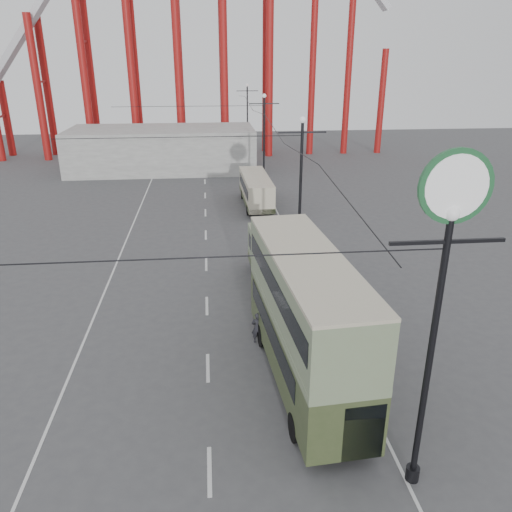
{
  "coord_description": "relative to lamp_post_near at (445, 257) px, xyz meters",
  "views": [
    {
      "loc": [
        -0.71,
        -14.91,
        12.86
      ],
      "look_at": [
        1.72,
        9.7,
        3.0
      ],
      "focal_mm": 35.0,
      "sensor_mm": 36.0,
      "label": 1
    }
  ],
  "objects": [
    {
      "name": "fairground_shed",
      "position": [
        -11.6,
        50.0,
        -5.36
      ],
      "size": [
        22.0,
        10.0,
        5.0
      ],
      "primitive_type": "cube",
      "color": "gray",
      "rests_on": "ground"
    },
    {
      "name": "pedestrian",
      "position": [
        -4.18,
        8.95,
        -7.07
      ],
      "size": [
        0.6,
        0.42,
        1.58
      ],
      "primitive_type": "imported",
      "rotation": [
        0.0,
        0.0,
        3.07
      ],
      "color": "black",
      "rests_on": "ground"
    },
    {
      "name": "single_decker_cream",
      "position": [
        -1.89,
        32.83,
        -6.28
      ],
      "size": [
        2.45,
        9.06,
        2.81
      ],
      "rotation": [
        0.0,
        0.0,
        0.02
      ],
      "color": "beige",
      "rests_on": "ground"
    },
    {
      "name": "single_decker_green",
      "position": [
        -2.46,
        13.66,
        -6.22
      ],
      "size": [
        2.73,
        10.39,
        2.92
      ],
      "rotation": [
        0.0,
        0.0,
        0.03
      ],
      "color": "gray",
      "rests_on": "ground"
    },
    {
      "name": "lamp_post_far",
      "position": [
        0.0,
        43.0,
        -3.18
      ],
      "size": [
        3.2,
        0.44,
        9.32
      ],
      "color": "black",
      "rests_on": "ground"
    },
    {
      "name": "lamp_post_distant",
      "position": [
        0.0,
        65.0,
        -3.18
      ],
      "size": [
        3.2,
        0.44,
        9.32
      ],
      "color": "black",
      "rests_on": "ground"
    },
    {
      "name": "double_decker_bus",
      "position": [
        -2.56,
        5.7,
        -4.64
      ],
      "size": [
        3.5,
        10.88,
        5.75
      ],
      "rotation": [
        0.0,
        0.0,
        0.08
      ],
      "color": "#384525",
      "rests_on": "ground"
    },
    {
      "name": "lamp_post_mid",
      "position": [
        0.0,
        21.0,
        -3.18
      ],
      "size": [
        3.2,
        0.44,
        9.32
      ],
      "color": "black",
      "rests_on": "ground"
    },
    {
      "name": "road_markings",
      "position": [
        -6.46,
        22.7,
        -7.86
      ],
      "size": [
        12.52,
        120.0,
        0.01
      ],
      "color": "silver",
      "rests_on": "ground"
    },
    {
      "name": "lamp_post_near",
      "position": [
        0.0,
        0.0,
        0.0
      ],
      "size": [
        3.2,
        0.44,
        10.8
      ],
      "color": "black",
      "rests_on": "ground"
    },
    {
      "name": "ground",
      "position": [
        -5.6,
        3.0,
        -7.86
      ],
      "size": [
        160.0,
        160.0,
        0.0
      ],
      "primitive_type": "plane",
      "color": "#47484A",
      "rests_on": "ground"
    }
  ]
}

